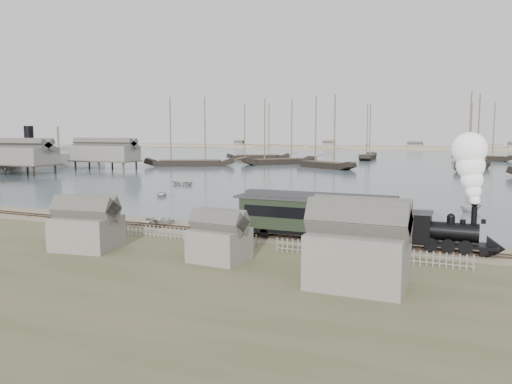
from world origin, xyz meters
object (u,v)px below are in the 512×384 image
at_px(locomotive, 465,200).
at_px(beached_dinghy, 161,220).
at_px(passenger_coach, 318,215).
at_px(steamship, 30,147).

bearing_deg(locomotive, beached_dinghy, 176.78).
bearing_deg(locomotive, passenger_coach, 180.00).
height_order(locomotive, beached_dinghy, locomotive).
relative_size(beached_dinghy, steamship, 0.07).
height_order(locomotive, passenger_coach, locomotive).
xyz_separation_m(passenger_coach, beached_dinghy, (-18.05, 1.70, -2.02)).
distance_m(locomotive, beached_dinghy, 30.53).
bearing_deg(beached_dinghy, locomotive, -91.60).
xyz_separation_m(locomotive, steamship, (-108.03, 55.40, 1.42)).
distance_m(passenger_coach, steamship, 110.77).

